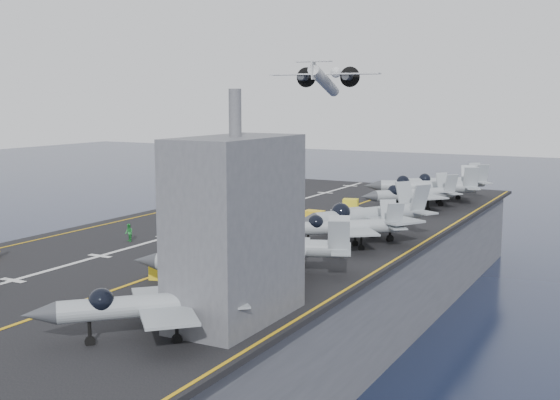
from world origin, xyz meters
The scene contains 25 objects.
ground centered at (0.00, 0.00, 0.00)m, with size 500.00×500.00×0.00m, color #142135.
hull centered at (0.00, 0.00, 5.00)m, with size 36.00×90.00×10.00m, color #56595E.
flight_deck centered at (0.00, 0.00, 10.20)m, with size 38.00×92.00×0.40m, color black.
foul_line centered at (3.00, 0.00, 10.42)m, with size 0.35×90.00×0.02m, color gold.
landing_centerline centered at (-6.00, 0.00, 10.42)m, with size 0.50×90.00×0.02m, color silver.
deck_edge_port centered at (-17.00, 0.00, 10.42)m, with size 0.25×90.00×0.02m, color gold.
deck_edge_stbd centered at (18.50, 0.00, 10.42)m, with size 0.25×90.00×0.02m, color gold.
island_superstructure centered at (15.00, -30.00, 17.90)m, with size 5.00×10.00×15.00m, color #56595E, non-canonical shape.
fighter_jet_0 centered at (12.51, -35.71, 12.66)m, with size 15.33×15.31×4.51m, color #90999F, non-canonical shape.
fighter_jet_1 centered at (10.85, -24.72, 12.65)m, with size 14.95×12.10×4.51m, color #9AA4AB, non-canonical shape.
fighter_jet_2 centered at (11.72, -18.28, 12.81)m, with size 16.37×13.85×4.82m, color gray, non-canonical shape.
fighter_jet_3 centered at (12.57, -6.19, 12.66)m, with size 15.58×14.79×4.51m, color gray, non-canonical shape.
fighter_jet_4 centered at (13.30, -1.61, 13.20)m, with size 17.40×19.35×5.60m, color gray, non-canonical shape.
fighter_jet_6 centered at (11.44, 19.36, 12.75)m, with size 15.71×16.09×4.69m, color #969CA5, non-canonical shape.
fighter_jet_7 centered at (11.43, 25.62, 13.07)m, with size 18.12×15.35×5.34m, color #8D969C, non-canonical shape.
fighter_jet_8 centered at (11.95, 32.55, 12.91)m, with size 17.25×16.66×5.01m, color gray, non-canonical shape.
tow_cart_a centered at (4.36, -23.78, 11.07)m, with size 2.58×2.06×1.35m, color yellow, non-canonical shape.
tow_cart_b centered at (3.53, 5.99, 11.06)m, with size 2.22×1.46×1.32m, color yellow, non-canonical shape.
tow_cart_c centered at (3.18, 18.01, 11.00)m, with size 2.25×1.75×1.20m, color yellow, non-canonical shape.
crew_2 centered at (-7.99, -13.57, 11.33)m, with size 1.34×1.20×1.86m, color green.
crew_3 centered at (-13.30, 6.83, 11.21)m, with size 1.05×0.78×1.62m, color #268C33.
crew_4 centered at (-7.84, 12.08, 11.32)m, with size 1.30×1.29×1.83m, color #A41B21.
crew_5 centered at (-7.72, 25.24, 11.20)m, with size 1.04×0.77×1.60m, color white.
crew_7 centered at (-2.91, -14.19, 11.37)m, with size 1.36×1.12×1.94m, color silver.
transport_plane centered at (-15.90, 50.81, 28.06)m, with size 22.38×16.63×4.92m, color silver, non-canonical shape.
Camera 1 is at (38.52, -67.89, 24.75)m, focal length 45.00 mm.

